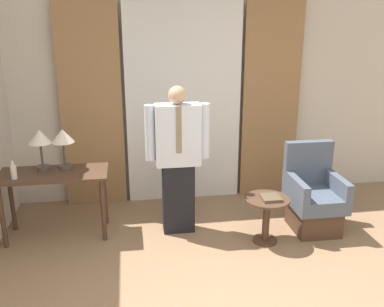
% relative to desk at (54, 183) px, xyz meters
% --- Properties ---
extents(wall_back, '(10.00, 0.06, 2.70)m').
position_rel_desk_xyz_m(wall_back, '(1.50, 0.94, 0.74)').
color(wall_back, beige).
rests_on(wall_back, ground_plane).
extents(curtain_sheer_center, '(1.43, 0.06, 2.58)m').
position_rel_desk_xyz_m(curtain_sheer_center, '(1.50, 0.81, 0.68)').
color(curtain_sheer_center, white).
rests_on(curtain_sheer_center, ground_plane).
extents(curtain_drape_left, '(0.74, 0.06, 2.58)m').
position_rel_desk_xyz_m(curtain_drape_left, '(0.38, 0.81, 0.68)').
color(curtain_drape_left, '#997047').
rests_on(curtain_drape_left, ground_plane).
extents(curtain_drape_right, '(0.74, 0.06, 2.58)m').
position_rel_desk_xyz_m(curtain_drape_right, '(2.62, 0.81, 0.68)').
color(curtain_drape_right, '#997047').
rests_on(curtain_drape_right, ground_plane).
extents(desk, '(1.13, 0.51, 0.72)m').
position_rel_desk_xyz_m(desk, '(0.00, 0.00, 0.00)').
color(desk, '#4C3323').
rests_on(desk, ground_plane).
extents(table_lamp_left, '(0.24, 0.24, 0.44)m').
position_rel_desk_xyz_m(table_lamp_left, '(-0.12, 0.12, 0.45)').
color(table_lamp_left, '#4C4238').
rests_on(table_lamp_left, desk).
extents(table_lamp_right, '(0.24, 0.24, 0.44)m').
position_rel_desk_xyz_m(table_lamp_right, '(0.12, 0.12, 0.45)').
color(table_lamp_right, '#4C4238').
rests_on(table_lamp_right, desk).
extents(bottle_near_edge, '(0.06, 0.06, 0.19)m').
position_rel_desk_xyz_m(bottle_near_edge, '(-0.35, -0.12, 0.20)').
color(bottle_near_edge, silver).
rests_on(bottle_near_edge, desk).
extents(person, '(0.68, 0.22, 1.62)m').
position_rel_desk_xyz_m(person, '(1.31, -0.09, 0.27)').
color(person, black).
rests_on(person, ground_plane).
extents(armchair, '(0.55, 0.62, 0.96)m').
position_rel_desk_xyz_m(armchair, '(2.80, -0.26, -0.26)').
color(armchair, '#4C3323').
rests_on(armchair, ground_plane).
extents(side_table, '(0.47, 0.47, 0.50)m').
position_rel_desk_xyz_m(side_table, '(2.19, -0.48, -0.26)').
color(side_table, '#4C3323').
rests_on(side_table, ground_plane).
extents(book, '(0.19, 0.20, 0.03)m').
position_rel_desk_xyz_m(book, '(2.22, -0.51, -0.09)').
color(book, brown).
rests_on(book, side_table).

